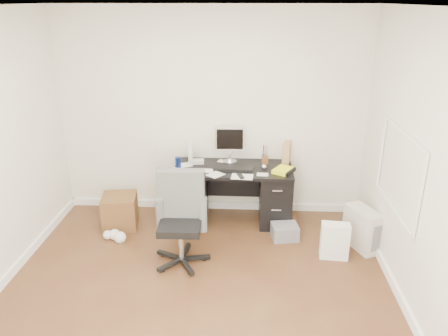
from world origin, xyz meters
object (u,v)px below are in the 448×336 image
Objects in this scene: lcd_monitor at (230,145)px; office_chair at (180,221)px; keyboard at (233,168)px; wicker_basket at (120,211)px; desk at (233,193)px; pc_tower at (362,229)px.

lcd_monitor reaches higher than office_chair.
wicker_basket is (-1.44, -0.19, -0.55)m from keyboard.
desk is 1.44× the size of office_chair.
desk is at bearing 134.55° from pc_tower.
keyboard is 1.03× the size of pc_tower.
lcd_monitor is at bearing 104.79° from desk.
desk is 3.57× the size of wicker_basket.
desk is 3.11× the size of pc_tower.
lcd_monitor is at bearing 17.24° from wicker_basket.
lcd_monitor is (-0.05, 0.19, 0.59)m from desk.
lcd_monitor is 0.98× the size of keyboard.
office_chair is (-0.53, -1.03, 0.12)m from desk.
lcd_monitor reaches higher than desk.
keyboard reaches higher than desk.
lcd_monitor is at bearing 129.35° from pc_tower.
desk is 1.66m from pc_tower.
lcd_monitor is 1.15× the size of wicker_basket.
lcd_monitor is at bearing 67.21° from office_chair.
desk is at bearing 61.42° from office_chair.
keyboard is (0.00, -0.05, 0.36)m from desk.
office_chair is at bearing -117.33° from desk.
desk is 0.37m from keyboard.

